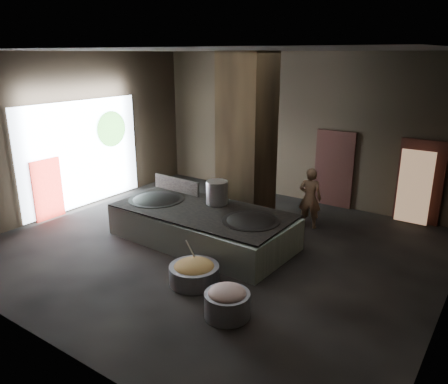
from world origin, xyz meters
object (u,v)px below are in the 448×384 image
Objects in this scene: wok_right at (251,224)px; veg_basin at (194,274)px; cook at (310,198)px; hearth_platform at (202,227)px; stock_pot at (217,192)px; meat_basin at (227,305)px; wok_left at (157,202)px.

wok_right is 1.87m from veg_basin.
cook is 4.17m from veg_basin.
wok_right reaches higher than hearth_platform.
stock_pot is 3.76m from meat_basin.
wok_right is at bearing 2.05° from wok_left.
wok_left is at bearing -158.20° from stock_pot.
wok_right is 2.34m from cook.
wok_left is 2.42× the size of stock_pot.
wok_right is at bearing 66.75° from cook.
stock_pot is (-1.30, 0.50, 0.38)m from wok_right.
wok_left is at bearing 149.00° from meat_basin.
veg_basin is (2.55, -1.67, -0.56)m from wok_left.
cook is at bearing 55.10° from hearth_platform.
hearth_platform is at bearing 1.97° from wok_left.
hearth_platform is 1.50m from wok_left.
wok_right is at bearing 82.00° from veg_basin.
wok_right is 1.44m from stock_pot.
stock_pot reaches higher than veg_basin.
cook is (1.76, 2.35, 0.43)m from hearth_platform.
meat_basin is at bearing -31.00° from wok_left.
wok_left is at bearing 23.72° from cook.
wok_left is 1.07× the size of wok_right.
wok_left is (-1.45, -0.05, 0.36)m from hearth_platform.
cook is at bearing 79.81° from wok_right.
veg_basin is at bearing -65.12° from stock_pot.
veg_basin is (-0.25, -1.77, -0.56)m from wok_right.
cook is at bearing 80.76° from veg_basin.
meat_basin is at bearing -26.09° from veg_basin.
veg_basin is (-0.66, -4.07, -0.63)m from cook.
cook is 4.73m from meat_basin.
meat_basin is at bearing -51.68° from stock_pot.
meat_basin is at bearing -67.86° from wok_right.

